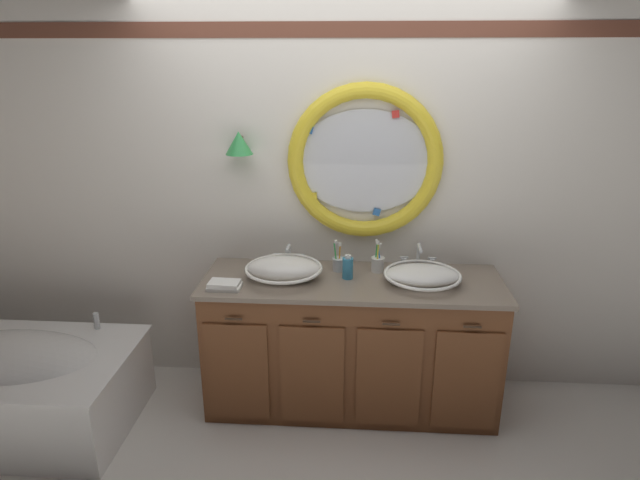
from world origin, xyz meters
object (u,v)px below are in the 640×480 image
at_px(bathtub, 11,382).
at_px(toothbrush_holder_right, 378,263).
at_px(toothbrush_holder_left, 338,263).
at_px(sink_basin_left, 284,269).
at_px(soap_dispenser, 348,267).
at_px(folded_hand_towel, 224,285).
at_px(sink_basin_right, 422,275).

relative_size(bathtub, toothbrush_holder_right, 6.95).
bearing_deg(toothbrush_holder_left, bathtub, -165.04).
bearing_deg(sink_basin_left, soap_dispenser, 6.31).
distance_m(bathtub, sink_basin_left, 1.80).
bearing_deg(toothbrush_holder_right, toothbrush_holder_left, -179.09).
height_order(soap_dispenser, folded_hand_towel, soap_dispenser).
distance_m(toothbrush_holder_left, soap_dispenser, 0.14).
bearing_deg(bathtub, soap_dispenser, 11.28).
distance_m(toothbrush_holder_right, folded_hand_towel, 0.97).
bearing_deg(sink_basin_left, sink_basin_right, -0.00).
xyz_separation_m(bathtub, sink_basin_right, (2.48, 0.36, 0.63)).
bearing_deg(folded_hand_towel, sink_basin_right, 7.84).
distance_m(sink_basin_left, soap_dispenser, 0.39).
bearing_deg(sink_basin_right, folded_hand_towel, -172.16).
height_order(toothbrush_holder_left, folded_hand_towel, toothbrush_holder_left).
relative_size(sink_basin_left, soap_dispenser, 2.94).
relative_size(toothbrush_holder_left, folded_hand_towel, 1.06).
distance_m(bathtub, folded_hand_towel, 1.45).
xyz_separation_m(toothbrush_holder_right, soap_dispenser, (-0.19, -0.12, 0.02)).
height_order(sink_basin_right, soap_dispenser, soap_dispenser).
relative_size(bathtub, sink_basin_right, 3.14).
height_order(sink_basin_right, toothbrush_holder_left, toothbrush_holder_left).
bearing_deg(toothbrush_holder_left, folded_hand_towel, -153.73).
height_order(toothbrush_holder_right, soap_dispenser, toothbrush_holder_right).
bearing_deg(sink_basin_right, toothbrush_holder_left, 162.46).
relative_size(toothbrush_holder_right, soap_dispenser, 1.30).
relative_size(sink_basin_left, sink_basin_right, 1.02).
distance_m(bathtub, sink_basin_right, 2.58).
bearing_deg(toothbrush_holder_right, sink_basin_right, -32.43).
distance_m(bathtub, toothbrush_holder_left, 2.12).
bearing_deg(bathtub, sink_basin_left, 12.44).
xyz_separation_m(sink_basin_left, soap_dispenser, (0.39, 0.04, 0.00)).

